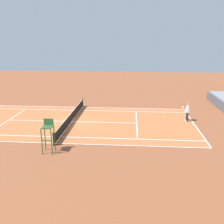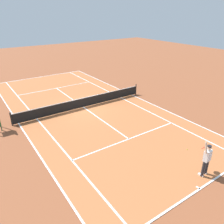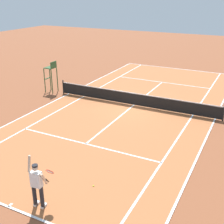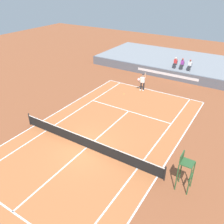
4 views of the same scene
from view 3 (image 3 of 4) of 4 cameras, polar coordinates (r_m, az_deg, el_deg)
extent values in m
plane|color=brown|center=(20.93, 4.16, 1.24)|extent=(80.00, 80.00, 0.00)
cube|color=#B76638|center=(20.93, 4.16, 1.27)|extent=(10.98, 23.78, 0.02)
cube|color=white|center=(12.18, -19.20, -16.70)|extent=(10.98, 0.10, 0.01)
cube|color=white|center=(31.78, 12.62, 8.05)|extent=(10.98, 0.10, 0.01)
cube|color=white|center=(19.65, 19.07, -1.31)|extent=(0.10, 23.78, 0.01)
cube|color=white|center=(23.44, -8.31, 3.43)|extent=(0.10, 23.78, 0.01)
cube|color=white|center=(19.84, 15.16, -0.63)|extent=(0.10, 23.78, 0.01)
cube|color=white|center=(22.71, -5.44, 2.95)|extent=(0.10, 23.78, 0.01)
cube|color=white|center=(15.71, -5.01, -6.08)|extent=(8.22, 0.10, 0.01)
cube|color=white|center=(26.66, 9.55, 5.63)|extent=(8.22, 0.10, 0.01)
cube|color=white|center=(20.92, 4.16, 1.30)|extent=(0.10, 12.80, 0.01)
cube|color=white|center=(12.23, -18.86, -16.46)|extent=(0.10, 0.20, 0.01)
cube|color=white|center=(31.68, 12.57, 8.02)|extent=(0.10, 0.20, 0.01)
cylinder|color=black|center=(19.43, 20.56, -0.15)|extent=(0.10, 0.10, 1.07)
cylinder|color=black|center=(23.54, -9.29, 4.76)|extent=(0.10, 0.10, 1.07)
cube|color=black|center=(20.77, 4.20, 2.48)|extent=(11.78, 0.02, 0.84)
cube|color=white|center=(20.63, 4.23, 3.58)|extent=(11.78, 0.03, 0.06)
cylinder|color=#232328|center=(11.69, -14.56, -15.21)|extent=(0.15, 0.15, 0.92)
cylinder|color=#232328|center=(11.53, -13.23, -15.67)|extent=(0.15, 0.15, 0.92)
cube|color=white|center=(11.98, -14.19, -16.63)|extent=(0.14, 0.29, 0.10)
cube|color=white|center=(11.82, -12.88, -17.09)|extent=(0.14, 0.29, 0.10)
cube|color=white|center=(11.17, -14.26, -12.33)|extent=(0.42, 0.27, 0.60)
sphere|color=beige|center=(10.92, -14.49, -10.29)|extent=(0.22, 0.22, 0.22)
cylinder|color=black|center=(10.88, -14.54, -9.89)|extent=(0.21, 0.21, 0.06)
cylinder|color=beige|center=(11.04, -15.54, -9.49)|extent=(0.11, 0.22, 0.61)
cylinder|color=beige|center=(11.09, -12.85, -12.34)|extent=(0.11, 0.33, 0.56)
cylinder|color=black|center=(11.23, -12.27, -12.64)|extent=(0.05, 0.19, 0.25)
torus|color=red|center=(11.20, -11.80, -11.10)|extent=(0.32, 0.22, 0.26)
cylinder|color=silver|center=(11.20, -11.80, -11.10)|extent=(0.28, 0.18, 0.22)
sphere|color=#D1E533|center=(12.56, -3.58, -13.94)|extent=(0.07, 0.07, 0.07)
cylinder|color=#2D562D|center=(24.05, -12.74, 5.90)|extent=(0.07, 0.07, 1.90)
cylinder|color=#2D562D|center=(24.57, -11.72, 6.32)|extent=(0.07, 0.07, 1.90)
cylinder|color=#2D562D|center=(23.62, -11.41, 5.72)|extent=(0.07, 0.07, 1.90)
cylinder|color=#2D562D|center=(24.15, -10.40, 6.15)|extent=(0.07, 0.07, 1.90)
cube|color=#2D562D|center=(23.85, -11.75, 8.29)|extent=(0.70, 0.70, 0.06)
cube|color=#2D562D|center=(23.58, -11.12, 8.86)|extent=(0.06, 0.70, 0.48)
cube|color=#2D562D|center=(24.26, -12.18, 6.32)|extent=(0.10, 0.70, 0.04)
camera|label=1|loc=(33.38, -44.02, 17.07)|focal=41.05mm
camera|label=2|loc=(15.63, -58.79, 13.44)|focal=35.70mm
camera|label=4|loc=(33.13, -3.11, 27.77)|focal=37.85mm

